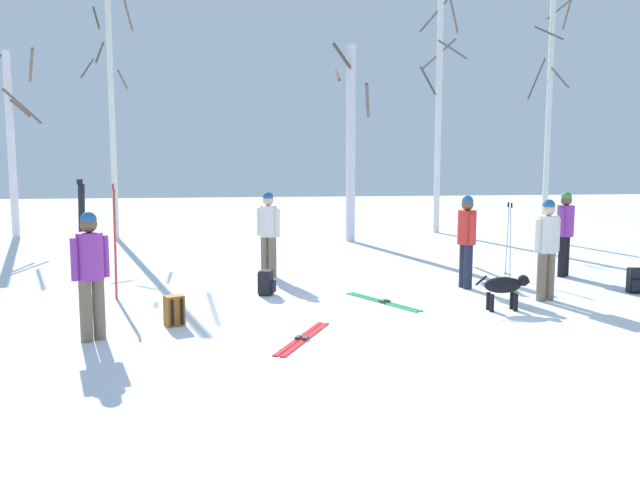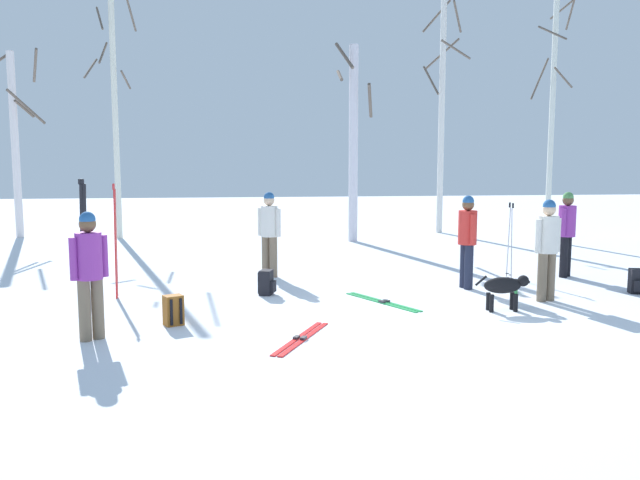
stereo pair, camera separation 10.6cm
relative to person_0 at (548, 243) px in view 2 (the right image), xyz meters
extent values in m
plane|color=white|center=(-3.00, -1.42, -0.98)|extent=(60.00, 60.00, 0.00)
cylinder|color=#72604C|center=(0.09, 0.03, -0.57)|extent=(0.16, 0.16, 0.82)
cylinder|color=#72604C|center=(-0.09, -0.03, -0.57)|extent=(0.16, 0.16, 0.82)
cylinder|color=silver|center=(0.00, 0.00, 0.15)|extent=(0.34, 0.34, 0.62)
sphere|color=beige|center=(0.00, 0.00, 0.57)|extent=(0.22, 0.22, 0.22)
sphere|color=#265999|center=(0.00, 0.00, 0.63)|extent=(0.21, 0.21, 0.21)
cylinder|color=silver|center=(0.20, 0.07, 0.13)|extent=(0.10, 0.10, 0.56)
cylinder|color=silver|center=(-0.20, -0.07, 0.13)|extent=(0.10, 0.10, 0.56)
cylinder|color=#72604C|center=(-7.00, -1.52, -0.57)|extent=(0.16, 0.16, 0.82)
cylinder|color=#72604C|center=(-7.14, -1.62, -0.57)|extent=(0.16, 0.16, 0.82)
cylinder|color=purple|center=(-7.07, -1.57, 0.15)|extent=(0.34, 0.34, 0.62)
sphere|color=brown|center=(-7.07, -1.57, 0.57)|extent=(0.22, 0.22, 0.22)
sphere|color=#265999|center=(-7.07, -1.57, 0.63)|extent=(0.21, 0.21, 0.21)
cylinder|color=purple|center=(-6.90, -1.45, 0.13)|extent=(0.10, 0.10, 0.56)
cylinder|color=purple|center=(-7.24, -1.69, 0.13)|extent=(0.10, 0.10, 0.56)
cylinder|color=#72604C|center=(-4.45, 2.75, -0.57)|extent=(0.16, 0.16, 0.82)
cylinder|color=#72604C|center=(-4.60, 2.85, -0.57)|extent=(0.16, 0.16, 0.82)
cylinder|color=silver|center=(-4.53, 2.80, 0.15)|extent=(0.34, 0.34, 0.62)
sphere|color=beige|center=(-4.53, 2.80, 0.57)|extent=(0.22, 0.22, 0.22)
sphere|color=#265999|center=(-4.53, 2.80, 0.63)|extent=(0.21, 0.21, 0.21)
cylinder|color=silver|center=(-4.35, 2.69, 0.13)|extent=(0.10, 0.10, 0.56)
cylinder|color=silver|center=(-4.70, 2.92, 0.13)|extent=(0.10, 0.10, 0.56)
cylinder|color=#1E2338|center=(-0.96, 1.11, -0.57)|extent=(0.16, 0.16, 0.82)
cylinder|color=#1E2338|center=(-0.98, 1.29, -0.57)|extent=(0.16, 0.16, 0.82)
cylinder|color=red|center=(-0.97, 1.20, 0.15)|extent=(0.34, 0.34, 0.62)
sphere|color=brown|center=(-0.97, 1.20, 0.57)|extent=(0.22, 0.22, 0.22)
sphere|color=#265999|center=(-0.97, 1.20, 0.63)|extent=(0.21, 0.21, 0.21)
cylinder|color=red|center=(-0.95, 0.99, 0.13)|extent=(0.10, 0.10, 0.56)
cylinder|color=red|center=(-1.00, 1.41, 0.13)|extent=(0.10, 0.10, 0.56)
cylinder|color=black|center=(1.34, 2.06, -0.57)|extent=(0.16, 0.16, 0.82)
cylinder|color=black|center=(1.47, 2.18, -0.57)|extent=(0.16, 0.16, 0.82)
cylinder|color=purple|center=(1.41, 2.12, 0.15)|extent=(0.34, 0.34, 0.62)
sphere|color=brown|center=(1.41, 2.12, 0.57)|extent=(0.22, 0.22, 0.22)
sphere|color=#4C8C4C|center=(1.41, 2.12, 0.63)|extent=(0.21, 0.21, 0.21)
cylinder|color=purple|center=(1.25, 1.97, 0.13)|extent=(0.10, 0.10, 0.56)
cylinder|color=purple|center=(1.56, 2.26, 0.13)|extent=(0.10, 0.10, 0.56)
ellipsoid|color=black|center=(-1.01, -0.61, -0.57)|extent=(0.60, 0.23, 0.26)
sphere|color=black|center=(-0.67, -0.62, -0.51)|extent=(0.18, 0.18, 0.18)
ellipsoid|color=black|center=(-0.61, -0.62, -0.53)|extent=(0.10, 0.06, 0.06)
cylinder|color=black|center=(-1.36, -0.60, -0.49)|extent=(0.19, 0.04, 0.17)
cylinder|color=black|center=(-0.81, -0.54, -0.84)|extent=(0.07, 0.07, 0.28)
cylinder|color=black|center=(-0.82, -0.69, -0.84)|extent=(0.07, 0.07, 0.28)
cylinder|color=black|center=(-1.20, -0.53, -0.84)|extent=(0.07, 0.07, 0.28)
cylinder|color=black|center=(-1.21, -0.68, -0.84)|extent=(0.07, 0.07, 0.28)
cube|color=black|center=(-8.08, 2.46, -0.03)|extent=(0.13, 0.05, 1.91)
cube|color=black|center=(-8.08, 2.46, 0.97)|extent=(0.06, 0.03, 0.10)
cube|color=black|center=(-8.03, 2.45, -0.03)|extent=(0.13, 0.05, 1.91)
cube|color=black|center=(-8.03, 2.45, 0.97)|extent=(0.06, 0.03, 0.10)
cube|color=red|center=(-7.22, 1.14, -0.04)|extent=(0.02, 0.19, 1.88)
cube|color=red|center=(-7.22, 1.14, 0.93)|extent=(0.02, 0.06, 0.10)
cube|color=red|center=(-7.22, 1.08, -0.04)|extent=(0.02, 0.19, 1.88)
cube|color=red|center=(-7.22, 1.08, 0.93)|extent=(0.02, 0.06, 0.10)
cube|color=green|center=(-2.80, 0.18, -0.97)|extent=(0.91, 1.59, 0.02)
cube|color=#333338|center=(-2.78, 0.14, -0.95)|extent=(0.11, 0.14, 0.03)
cube|color=green|center=(-2.71, 0.23, -0.97)|extent=(0.91, 1.59, 0.02)
cube|color=#333338|center=(-2.69, 0.19, -0.95)|extent=(0.11, 0.14, 0.03)
cube|color=red|center=(-4.34, -1.84, -0.97)|extent=(0.82, 1.59, 0.02)
cube|color=#333338|center=(-4.37, -1.88, -0.95)|extent=(0.11, 0.14, 0.03)
cube|color=red|center=(-4.25, -1.88, -0.97)|extent=(0.82, 1.59, 0.02)
cube|color=#333338|center=(-4.28, -1.92, -0.95)|extent=(0.11, 0.14, 0.03)
cylinder|color=#B2B2BC|center=(0.24, 2.21, -0.28)|extent=(0.02, 0.10, 1.41)
cylinder|color=black|center=(0.24, 2.21, 0.48)|extent=(0.04, 0.04, 0.10)
cylinder|color=black|center=(0.24, 2.21, -0.91)|extent=(0.07, 0.07, 0.01)
cylinder|color=#B2B2BC|center=(0.24, 2.05, -0.28)|extent=(0.02, 0.10, 1.41)
cylinder|color=black|center=(0.24, 2.05, 0.48)|extent=(0.04, 0.04, 0.10)
cylinder|color=black|center=(0.24, 2.05, -0.91)|extent=(0.07, 0.07, 0.01)
cube|color=#99591E|center=(-6.07, -0.92, -0.76)|extent=(0.32, 0.29, 0.44)
cube|color=#99591E|center=(-6.13, -0.80, -0.83)|extent=(0.20, 0.14, 0.20)
cube|color=black|center=(-5.96, -0.99, -0.76)|extent=(0.04, 0.04, 0.37)
cube|color=black|center=(-6.08, -1.05, -0.76)|extent=(0.04, 0.04, 0.37)
cube|color=black|center=(1.90, 0.41, -0.76)|extent=(0.30, 0.25, 0.44)
cube|color=black|center=(1.87, 0.29, -0.83)|extent=(0.20, 0.10, 0.20)
cube|color=black|center=(1.85, 0.54, -0.76)|extent=(0.04, 0.03, 0.37)
cube|color=black|center=(1.99, 0.51, -0.76)|extent=(0.04, 0.03, 0.37)
cube|color=black|center=(-4.66, 1.05, -0.76)|extent=(0.27, 0.31, 0.44)
cube|color=black|center=(-4.54, 1.01, -0.83)|extent=(0.12, 0.20, 0.20)
cube|color=black|center=(-4.79, 1.01, -0.76)|extent=(0.03, 0.04, 0.37)
cube|color=black|center=(-4.75, 1.15, -0.76)|extent=(0.03, 0.04, 0.37)
cylinder|color=green|center=(-0.25, 0.65, -0.86)|extent=(0.08, 0.08, 0.24)
cylinder|color=black|center=(-0.25, 0.65, -0.73)|extent=(0.05, 0.05, 0.02)
cylinder|color=green|center=(-7.25, -0.43, -0.86)|extent=(0.08, 0.08, 0.25)
cylinder|color=black|center=(-7.25, -0.43, -0.72)|extent=(0.05, 0.05, 0.02)
cylinder|color=silver|center=(-11.66, 10.17, 1.73)|extent=(0.22, 0.22, 5.43)
cylinder|color=brown|center=(-11.04, 10.40, 4.07)|extent=(0.55, 1.30, 0.85)
cylinder|color=brown|center=(-11.17, 9.82, 2.84)|extent=(0.80, 1.05, 0.94)
cylinder|color=brown|center=(-11.30, 10.03, 2.80)|extent=(0.37, 0.78, 0.48)
cylinder|color=silver|center=(-8.67, 9.62, 2.92)|extent=(0.17, 0.17, 7.80)
cylinder|color=brown|center=(-9.31, 9.66, 3.93)|extent=(0.15, 1.31, 0.72)
cylinder|color=brown|center=(-8.95, 9.68, 4.37)|extent=(0.19, 0.62, 0.68)
cylinder|color=brown|center=(-8.97, 9.49, 5.29)|extent=(0.33, 0.67, 0.74)
cylinder|color=brown|center=(-8.32, 9.56, 3.60)|extent=(0.18, 0.73, 0.47)
cylinder|color=brown|center=(-8.14, 9.55, 5.55)|extent=(0.20, 1.10, 1.02)
cylinder|color=silver|center=(-1.93, 8.16, 1.75)|extent=(0.26, 0.26, 5.47)
cylinder|color=brown|center=(-2.32, 8.17, 3.65)|extent=(0.10, 0.82, 0.40)
cylinder|color=brown|center=(-1.49, 8.05, 2.96)|extent=(0.33, 0.96, 0.88)
cylinder|color=brown|center=(-2.22, 7.98, 4.16)|extent=(0.48, 0.69, 0.78)
cylinder|color=silver|center=(1.14, 9.96, 2.76)|extent=(0.19, 0.19, 7.49)
cylinder|color=brown|center=(1.05, 10.41, 5.76)|extent=(0.96, 0.27, 1.05)
cylinder|color=brown|center=(0.75, 9.84, 3.74)|extent=(0.32, 0.86, 0.95)
cylinder|color=brown|center=(1.39, 9.44, 4.60)|extent=(1.09, 0.55, 0.50)
cylinder|color=brown|center=(1.27, 10.45, 4.63)|extent=(1.04, 0.33, 0.95)
cylinder|color=brown|center=(1.50, 9.73, 5.62)|extent=(0.54, 0.78, 0.82)
cylinder|color=silver|center=(3.57, 7.52, 2.44)|extent=(0.15, 0.15, 6.83)
cylinder|color=brown|center=(3.34, 7.22, 4.74)|extent=(0.65, 0.52, 0.45)
cylinder|color=brown|center=(3.96, 7.45, 5.36)|extent=(0.21, 0.82, 0.85)
cylinder|color=brown|center=(3.33, 7.86, 3.60)|extent=(0.75, 0.56, 1.21)
cylinder|color=brown|center=(3.96, 7.77, 5.56)|extent=(0.56, 0.82, 0.58)
cylinder|color=brown|center=(3.70, 7.20, 3.56)|extent=(0.69, 0.31, 0.54)
camera|label=1|loc=(-5.17, -10.53, 1.46)|focal=37.55mm
camera|label=2|loc=(-5.06, -10.54, 1.46)|focal=37.55mm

